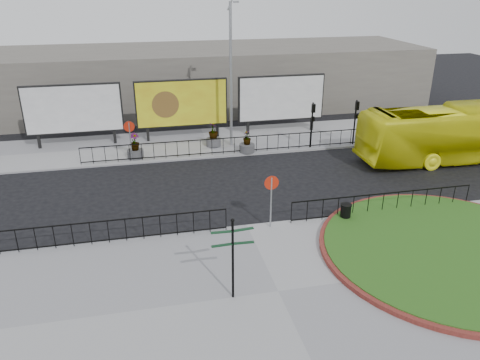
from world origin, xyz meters
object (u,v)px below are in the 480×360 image
object	(u,v)px
billboard_mid	(182,104)
litter_bin	(346,213)
lamp_post	(231,74)
bus	(458,133)
fingerpost_sign	(233,251)
planter_a	(135,149)
planter_b	(213,137)
planter_c	(247,144)

from	to	relation	value
billboard_mid	litter_bin	size ratio (longest dim) A/B	7.36
lamp_post	bus	bearing A→B (deg)	-22.54
lamp_post	fingerpost_sign	world-z (taller)	lamp_post
litter_bin	bus	distance (m)	11.83
billboard_mid	bus	bearing A→B (deg)	-24.71
fingerpost_sign	planter_a	distance (m)	15.16
planter_b	planter_c	size ratio (longest dim) A/B	1.11
bus	planter_b	bearing A→B (deg)	69.95
billboard_mid	fingerpost_sign	distance (m)	17.95
lamp_post	planter_c	bearing A→B (deg)	-66.59
billboard_mid	planter_b	size ratio (longest dim) A/B	3.85
bus	planter_c	size ratio (longest dim) A/B	8.52
billboard_mid	fingerpost_sign	world-z (taller)	billboard_mid
lamp_post	bus	xyz separation A→B (m)	(12.99, -5.39, -3.11)
litter_bin	fingerpost_sign	bearing A→B (deg)	-144.58
planter_a	planter_b	bearing A→B (deg)	13.20
bus	litter_bin	bearing A→B (deg)	122.58
lamp_post	planter_b	world-z (taller)	lamp_post
fingerpost_sign	planter_b	size ratio (longest dim) A/B	1.93
billboard_mid	fingerpost_sign	xyz separation A→B (m)	(-0.14, -17.94, -0.61)
bus	planter_c	world-z (taller)	bus
bus	lamp_post	bearing A→B (deg)	68.19
lamp_post	bus	world-z (taller)	lamp_post
bus	planter_c	distance (m)	12.91
billboard_mid	planter_a	size ratio (longest dim) A/B	3.91
fingerpost_sign	bus	bearing A→B (deg)	36.02
billboard_mid	fingerpost_sign	size ratio (longest dim) A/B	2.00
bus	planter_b	xyz separation A→B (m)	(-14.21, 5.39, -0.97)
billboard_mid	lamp_post	world-z (taller)	lamp_post
billboard_mid	planter_a	world-z (taller)	billboard_mid
fingerpost_sign	planter_a	xyz separation A→B (m)	(-3.15, 14.77, -1.27)
billboard_mid	lamp_post	xyz separation A→B (m)	(3.01, -1.97, 2.23)
fingerpost_sign	planter_c	world-z (taller)	fingerpost_sign
planter_a	planter_c	bearing A→B (deg)	-3.36
billboard_mid	lamp_post	size ratio (longest dim) A/B	0.67
billboard_mid	planter_b	xyz separation A→B (m)	(1.79, -1.97, -1.85)
fingerpost_sign	planter_b	xyz separation A→B (m)	(1.93, 15.96, -1.24)
bus	planter_b	size ratio (longest dim) A/B	7.64
litter_bin	lamp_post	bearing A→B (deg)	104.47
planter_a	litter_bin	bearing A→B (deg)	-48.27
litter_bin	planter_b	world-z (taller)	planter_b
litter_bin	planter_c	bearing A→B (deg)	102.95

